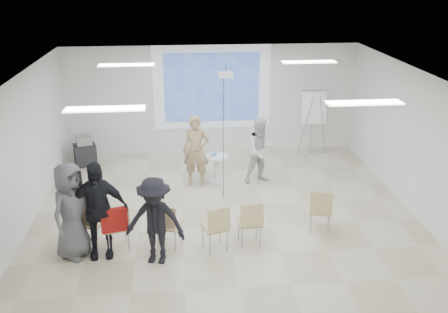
{
  "coord_description": "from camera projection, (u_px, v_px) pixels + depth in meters",
  "views": [
    {
      "loc": [
        -0.87,
        -8.85,
        5.0
      ],
      "look_at": [
        0.0,
        0.8,
        1.25
      ],
      "focal_mm": 40.0,
      "sensor_mm": 36.0,
      "label": 1
    }
  ],
  "objects": [
    {
      "name": "floor",
      "position": [
        228.0,
        230.0,
        10.11
      ],
      "size": [
        8.0,
        9.0,
        0.1
      ],
      "primitive_type": "cube",
      "color": "beige",
      "rests_on": "ground"
    },
    {
      "name": "ceiling",
      "position": [
        228.0,
        79.0,
        9.0
      ],
      "size": [
        8.0,
        9.0,
        0.1
      ],
      "primitive_type": "cube",
      "color": "white",
      "rests_on": "wall_back"
    },
    {
      "name": "wall_back",
      "position": [
        212.0,
        99.0,
        13.78
      ],
      "size": [
        8.0,
        0.1,
        3.0
      ],
      "primitive_type": "cube",
      "color": "silver",
      "rests_on": "floor"
    },
    {
      "name": "wall_left",
      "position": [
        10.0,
        167.0,
        9.22
      ],
      "size": [
        0.1,
        9.0,
        3.0
      ],
      "primitive_type": "cube",
      "color": "silver",
      "rests_on": "floor"
    },
    {
      "name": "wall_right",
      "position": [
        431.0,
        153.0,
        9.89
      ],
      "size": [
        0.1,
        9.0,
        3.0
      ],
      "primitive_type": "cube",
      "color": "silver",
      "rests_on": "floor"
    },
    {
      "name": "projection_halo",
      "position": [
        212.0,
        88.0,
        13.59
      ],
      "size": [
        3.2,
        0.01,
        2.3
      ],
      "primitive_type": "cube",
      "color": "silver",
      "rests_on": "wall_back"
    },
    {
      "name": "projection_image",
      "position": [
        212.0,
        88.0,
        13.58
      ],
      "size": [
        2.6,
        0.01,
        1.9
      ],
      "primitive_type": "cube",
      "color": "#2E4E9D",
      "rests_on": "wall_back"
    },
    {
      "name": "pedestal_table",
      "position": [
        217.0,
        167.0,
        12.13
      ],
      "size": [
        0.66,
        0.66,
        0.7
      ],
      "rotation": [
        0.0,
        0.0,
        -0.19
      ],
      "color": "silver",
      "rests_on": "floor"
    },
    {
      "name": "player_left",
      "position": [
        196.0,
        146.0,
        11.78
      ],
      "size": [
        0.78,
        0.59,
        1.94
      ],
      "primitive_type": "imported",
      "rotation": [
        0.0,
        0.0,
        -0.17
      ],
      "color": "tan",
      "rests_on": "floor"
    },
    {
      "name": "player_right",
      "position": [
        261.0,
        147.0,
        11.94
      ],
      "size": [
        1.03,
        0.92,
        1.8
      ],
      "primitive_type": "imported",
      "rotation": [
        0.0,
        0.0,
        0.29
      ],
      "color": "silver",
      "rests_on": "floor"
    },
    {
      "name": "controller_left",
      "position": [
        203.0,
        130.0,
        11.91
      ],
      "size": [
        0.05,
        0.11,
        0.04
      ],
      "primitive_type": "cube",
      "rotation": [
        0.0,
        0.0,
        -0.17
      ],
      "color": "white",
      "rests_on": "player_left"
    },
    {
      "name": "controller_right",
      "position": [
        253.0,
        132.0,
        12.05
      ],
      "size": [
        0.08,
        0.13,
        0.04
      ],
      "primitive_type": "cube",
      "rotation": [
        0.0,
        0.0,
        0.29
      ],
      "color": "white",
      "rests_on": "player_right"
    },
    {
      "name": "chair_far_left",
      "position": [
        90.0,
        221.0,
        9.3
      ],
      "size": [
        0.55,
        0.57,
        0.88
      ],
      "rotation": [
        0.0,
        0.0,
        -0.4
      ],
      "color": "tan",
      "rests_on": "floor"
    },
    {
      "name": "chair_left_mid",
      "position": [
        117.0,
        224.0,
        9.11
      ],
      "size": [
        0.54,
        0.57,
        0.94
      ],
      "rotation": [
        0.0,
        0.0,
        0.25
      ],
      "color": "tan",
      "rests_on": "floor"
    },
    {
      "name": "chair_left_inner",
      "position": [
        168.0,
        223.0,
        9.2
      ],
      "size": [
        0.56,
        0.58,
        0.91
      ],
      "rotation": [
        0.0,
        0.0,
        -0.36
      ],
      "color": "tan",
      "rests_on": "floor"
    },
    {
      "name": "chair_center",
      "position": [
        216.0,
        225.0,
        9.11
      ],
      "size": [
        0.56,
        0.58,
        0.92
      ],
      "rotation": [
        0.0,
        0.0,
        0.32
      ],
      "color": "tan",
      "rests_on": "floor"
    },
    {
      "name": "chair_right_inner",
      "position": [
        250.0,
        220.0,
        9.27
      ],
      "size": [
        0.46,
        0.49,
        0.93
      ],
      "rotation": [
        0.0,
        0.0,
        0.06
      ],
      "color": "tan",
      "rests_on": "floor"
    },
    {
      "name": "chair_right_far",
      "position": [
        321.0,
        208.0,
        9.74
      ],
      "size": [
        0.54,
        0.56,
        0.92
      ],
      "rotation": [
        0.0,
        0.0,
        -0.27
      ],
      "color": "tan",
      "rests_on": "floor"
    },
    {
      "name": "red_jacket",
      "position": [
        114.0,
        220.0,
        8.92
      ],
      "size": [
        0.48,
        0.22,
        0.45
      ],
      "primitive_type": "cube",
      "rotation": [
        0.0,
        0.0,
        0.25
      ],
      "color": "#A51914",
      "rests_on": "chair_left_mid"
    },
    {
      "name": "laptop",
      "position": [
        169.0,
        223.0,
        9.3
      ],
      "size": [
        0.4,
        0.34,
        0.03
      ],
      "primitive_type": "imported",
      "rotation": [
        0.0,
        0.0,
        2.79
      ],
      "color": "black",
      "rests_on": "chair_left_inner"
    },
    {
      "name": "audience_left",
      "position": [
        97.0,
        203.0,
        8.8
      ],
      "size": [
        1.27,
        0.82,
        2.11
      ],
      "primitive_type": "imported",
      "rotation": [
        0.0,
        0.0,
        0.07
      ],
      "color": "black",
      "rests_on": "floor"
    },
    {
      "name": "audience_mid",
      "position": [
        155.0,
        215.0,
        8.64
      ],
      "size": [
        1.32,
        0.92,
        1.85
      ],
      "primitive_type": "imported",
      "rotation": [
        0.0,
        0.0,
        -0.25
      ],
      "color": "black",
      "rests_on": "floor"
    },
    {
      "name": "audience_outer",
      "position": [
        71.0,
        205.0,
        8.82
      ],
      "size": [
        1.08,
        1.18,
        2.02
      ],
      "primitive_type": "imported",
      "rotation": [
        0.0,
        0.0,
        1.01
      ],
      "color": "#5B5A60",
      "rests_on": "floor"
    },
    {
      "name": "flipchart_easel",
      "position": [
        314.0,
        107.0,
        13.52
      ],
      "size": [
        0.81,
        0.6,
        1.86
      ],
      "rotation": [
        0.0,
        0.0,
        -0.0
      ],
      "color": "gray",
      "rests_on": "floor"
    },
    {
      "name": "av_cart",
      "position": [
        85.0,
        152.0,
        13.16
      ],
      "size": [
        0.65,
        0.58,
        0.81
      ],
      "rotation": [
        0.0,
        0.0,
        0.33
      ],
      "color": "black",
      "rests_on": "floor"
    },
    {
      "name": "ceiling_projector",
      "position": [
        226.0,
        81.0,
        10.52
      ],
      "size": [
        0.3,
        0.25,
        3.0
      ],
      "color": "white",
      "rests_on": "ceiling"
    },
    {
      "name": "fluor_panel_nw",
      "position": [
        126.0,
        65.0,
        10.71
      ],
      "size": [
        1.2,
        0.3,
        0.02
      ],
      "primitive_type": "cube",
      "color": "white",
      "rests_on": "ceiling"
    },
    {
      "name": "fluor_panel_ne",
      "position": [
        309.0,
        62.0,
        11.05
      ],
      "size": [
        1.2,
        0.3,
        0.02
      ],
      "primitive_type": "cube",
      "color": "white",
      "rests_on": "ceiling"
    },
    {
      "name": "fluor_panel_sw",
      "position": [
        105.0,
        109.0,
        7.46
      ],
      "size": [
        1.2,
        0.3,
        0.02
      ],
      "primitive_type": "cube",
      "color": "white",
      "rests_on": "ceiling"
    },
    {
      "name": "fluor_panel_se",
      "position": [
        364.0,
        103.0,
        7.8
      ],
      "size": [
        1.2,
        0.3,
        0.02
      ],
      "primitive_type": "cube",
      "color": "white",
      "rests_on": "ceiling"
    }
  ]
}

